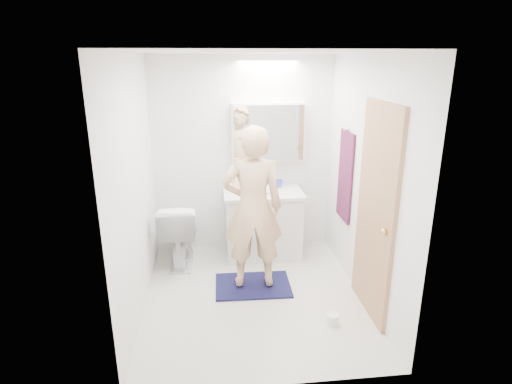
{
  "coord_description": "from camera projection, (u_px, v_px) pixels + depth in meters",
  "views": [
    {
      "loc": [
        -0.4,
        -3.74,
        2.35
      ],
      "look_at": [
        0.05,
        0.25,
        1.05
      ],
      "focal_mm": 29.15,
      "sensor_mm": 36.0,
      "label": 1
    }
  ],
  "objects": [
    {
      "name": "floor",
      "position": [
        254.0,
        296.0,
        4.3
      ],
      "size": [
        2.5,
        2.5,
        0.0
      ],
      "primitive_type": "plane",
      "color": "silver",
      "rests_on": "ground"
    },
    {
      "name": "toilet",
      "position": [
        180.0,
        232.0,
        4.91
      ],
      "size": [
        0.46,
        0.77,
        0.78
      ],
      "primitive_type": "imported",
      "rotation": [
        0.0,
        0.0,
        3.11
      ],
      "color": "white",
      "rests_on": "floor"
    },
    {
      "name": "soap_bottle_a",
      "position": [
        237.0,
        179.0,
        5.06
      ],
      "size": [
        0.1,
        0.1,
        0.25
      ],
      "primitive_type": "imported",
      "rotation": [
        0.0,
        0.0,
        -0.04
      ],
      "color": "beige",
      "rests_on": "countertop"
    },
    {
      "name": "medicine_cabinet",
      "position": [
        268.0,
        132.0,
        4.99
      ],
      "size": [
        0.88,
        0.14,
        0.7
      ],
      "primitive_type": "cube",
      "color": "white",
      "rests_on": "wall_back"
    },
    {
      "name": "toilet_paper_roll",
      "position": [
        332.0,
        319.0,
        3.83
      ],
      "size": [
        0.11,
        0.11,
        0.1
      ],
      "primitive_type": "cylinder",
      "color": "white",
      "rests_on": "floor"
    },
    {
      "name": "ceiling",
      "position": [
        253.0,
        52.0,
        3.57
      ],
      "size": [
        2.5,
        2.5,
        0.0
      ],
      "primitive_type": "plane",
      "rotation": [
        3.14,
        0.0,
        0.0
      ],
      "color": "white",
      "rests_on": "floor"
    },
    {
      "name": "mirror_panel",
      "position": [
        269.0,
        133.0,
        4.92
      ],
      "size": [
        0.84,
        0.01,
        0.66
      ],
      "primitive_type": "cube",
      "color": "silver",
      "rests_on": "medicine_cabinet"
    },
    {
      "name": "wall_back",
      "position": [
        243.0,
        156.0,
        5.12
      ],
      "size": [
        2.5,
        0.0,
        2.5
      ],
      "primitive_type": "plane",
      "rotation": [
        1.57,
        0.0,
        0.0
      ],
      "color": "white",
      "rests_on": "floor"
    },
    {
      "name": "wall_front",
      "position": [
        274.0,
        240.0,
        2.75
      ],
      "size": [
        2.5,
        0.0,
        2.5
      ],
      "primitive_type": "plane",
      "rotation": [
        -1.57,
        0.0,
        0.0
      ],
      "color": "white",
      "rests_on": "floor"
    },
    {
      "name": "faucet",
      "position": [
        261.0,
        180.0,
        5.17
      ],
      "size": [
        0.02,
        0.02,
        0.16
      ],
      "primitive_type": "cylinder",
      "color": "silver",
      "rests_on": "countertop"
    },
    {
      "name": "person",
      "position": [
        253.0,
        208.0,
        4.21
      ],
      "size": [
        0.63,
        0.42,
        1.7
      ],
      "primitive_type": "imported",
      "rotation": [
        0.0,
        0.0,
        3.12
      ],
      "color": "#DBAF83",
      "rests_on": "bath_rug"
    },
    {
      "name": "bath_rug",
      "position": [
        253.0,
        285.0,
        4.48
      ],
      "size": [
        0.81,
        0.57,
        0.02
      ],
      "primitive_type": "cube",
      "rotation": [
        0.0,
        0.0,
        -0.03
      ],
      "color": "#18133D",
      "rests_on": "floor"
    },
    {
      "name": "vanity_cabinet",
      "position": [
        263.0,
        225.0,
        5.12
      ],
      "size": [
        0.9,
        0.55,
        0.78
      ],
      "primitive_type": "cube",
      "color": "silver",
      "rests_on": "floor"
    },
    {
      "name": "wall_left",
      "position": [
        135.0,
        189.0,
        3.82
      ],
      "size": [
        0.0,
        2.5,
        2.5
      ],
      "primitive_type": "plane",
      "rotation": [
        1.57,
        0.0,
        1.57
      ],
      "color": "white",
      "rests_on": "floor"
    },
    {
      "name": "countertop",
      "position": [
        263.0,
        193.0,
        4.99
      ],
      "size": [
        0.95,
        0.58,
        0.04
      ],
      "primitive_type": "cube",
      "color": "white",
      "rests_on": "vanity_cabinet"
    },
    {
      "name": "door_knob",
      "position": [
        384.0,
        232.0,
        3.51
      ],
      "size": [
        0.06,
        0.06,
        0.06
      ],
      "primitive_type": "sphere",
      "color": "gold",
      "rests_on": "door"
    },
    {
      "name": "wall_right",
      "position": [
        366.0,
        182.0,
        4.05
      ],
      "size": [
        0.0,
        2.5,
        2.5
      ],
      "primitive_type": "plane",
      "rotation": [
        1.57,
        0.0,
        -1.57
      ],
      "color": "white",
      "rests_on": "floor"
    },
    {
      "name": "toothbrush_cup",
      "position": [
        279.0,
        184.0,
        5.15
      ],
      "size": [
        0.11,
        0.11,
        0.09
      ],
      "primitive_type": "imported",
      "rotation": [
        0.0,
        0.0,
        0.14
      ],
      "color": "#444FCC",
      "rests_on": "countertop"
    },
    {
      "name": "towel_hook",
      "position": [
        347.0,
        130.0,
        4.44
      ],
      "size": [
        0.07,
        0.02,
        0.02
      ],
      "primitive_type": "cylinder",
      "rotation": [
        0.0,
        1.57,
        0.0
      ],
      "color": "silver",
      "rests_on": "wall_right"
    },
    {
      "name": "towel",
      "position": [
        345.0,
        176.0,
        4.6
      ],
      "size": [
        0.02,
        0.42,
        1.0
      ],
      "primitive_type": "cube",
      "color": "black",
      "rests_on": "wall_right"
    },
    {
      "name": "door",
      "position": [
        376.0,
        213.0,
        3.78
      ],
      "size": [
        0.04,
        0.8,
        2.0
      ],
      "primitive_type": "cube",
      "color": "tan",
      "rests_on": "wall_right"
    },
    {
      "name": "sink_basin",
      "position": [
        263.0,
        190.0,
        5.01
      ],
      "size": [
        0.36,
        0.36,
        0.03
      ],
      "primitive_type": "cylinder",
      "color": "silver",
      "rests_on": "countertop"
    },
    {
      "name": "soap_bottle_b",
      "position": [
        251.0,
        182.0,
        5.12
      ],
      "size": [
        0.09,
        0.09,
        0.15
      ],
      "primitive_type": "imported",
      "rotation": [
        0.0,
        0.0,
        -0.51
      ],
      "color": "teal",
      "rests_on": "countertop"
    }
  ]
}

